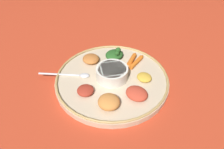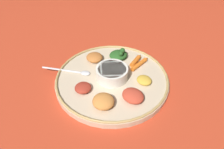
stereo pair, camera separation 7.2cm
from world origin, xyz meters
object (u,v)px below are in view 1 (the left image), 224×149
Objects in this scene: carrot_near_spoon at (137,61)px; center_bowl at (112,73)px; greens_pile at (115,54)px; carrot_outer at (132,59)px; spoon at (72,75)px.

center_bowl is at bearing 52.38° from carrot_near_spoon.
center_bowl and greens_pile have the same top height.
greens_pile is 0.09m from carrot_near_spoon.
center_bowl reaches higher than carrot_near_spoon.
carrot_near_spoon is 1.19× the size of carrot_outer.
greens_pile is 1.00× the size of carrot_near_spoon.
carrot_outer is at bearing 176.02° from greens_pile.
spoon is 1.92× the size of greens_pile.
carrot_near_spoon is at bearing -127.62° from center_bowl.
greens_pile is (0.01, -0.12, -0.01)m from center_bowl.
carrot_outer is (-0.06, -0.11, -0.01)m from center_bowl.
carrot_near_spoon is (-0.22, -0.11, 0.00)m from spoon.
center_bowl is 1.16× the size of carrot_near_spoon.
center_bowl is 1.16× the size of greens_pile.
spoon is 1.92× the size of carrot_near_spoon.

